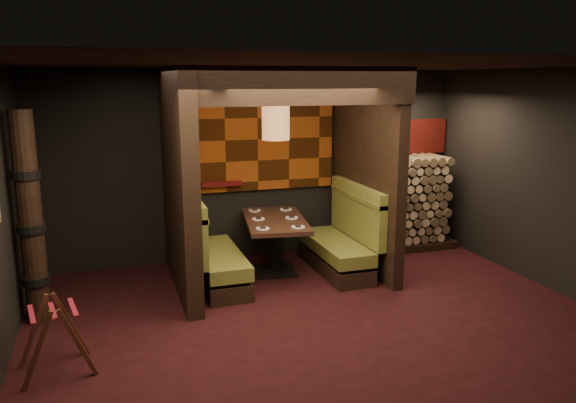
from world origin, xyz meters
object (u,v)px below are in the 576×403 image
Objects in this scene: pendant_lamp at (276,123)px; booth_bench_right at (342,243)px; totem_column at (30,221)px; booth_bench_left at (211,256)px; dining_table at (275,235)px; luggage_rack at (55,335)px; firewood_stack at (402,203)px.

booth_bench_right is at bearing -8.26° from pendant_lamp.
totem_column is (-3.98, -0.55, 0.79)m from booth_bench_right.
pendant_lamp is at bearing 171.74° from booth_bench_right.
booth_bench_left is 0.67× the size of totem_column.
luggage_rack is at bearing -143.84° from dining_table.
booth_bench_right is at bearing -152.65° from firewood_stack.
firewood_stack is at bearing 12.17° from booth_bench_left.
booth_bench_left is 1.00× the size of booth_bench_right.
luggage_rack is (-2.77, -2.02, -0.18)m from dining_table.
dining_table is 0.67× the size of totem_column.
booth_bench_left is 2.58m from luggage_rack.
firewood_stack is (2.30, 0.56, -1.38)m from pendant_lamp.
totem_column is 5.50m from firewood_stack.
booth_bench_right is 0.67× the size of totem_column.
dining_table is at bearing -167.42° from firewood_stack.
booth_bench_right is 0.98m from dining_table.
booth_bench_left is 1.89m from booth_bench_right.
firewood_stack is at bearing 13.19° from totem_column.
totem_column reaches higher than booth_bench_right.
luggage_rack is at bearing -144.52° from pendant_lamp.
totem_column is 1.39× the size of firewood_stack.
totem_column is at bearing -172.14° from booth_bench_right.
booth_bench_left is 0.92× the size of firewood_stack.
booth_bench_right is 2.09× the size of luggage_rack.
booth_bench_left reaches higher than luggage_rack.
booth_bench_right is 4.10m from totem_column.
pendant_lamp reaches higher than dining_table.
firewood_stack reaches higher than booth_bench_left.
dining_table is 1.70× the size of pendant_lamp.
booth_bench_right is at bearing 26.30° from luggage_rack.
booth_bench_left is 1.98m from pendant_lamp.
dining_table is 2.36m from firewood_stack.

